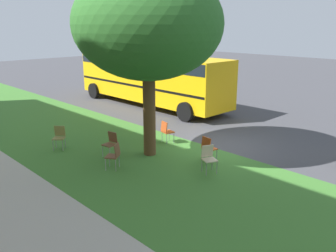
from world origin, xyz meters
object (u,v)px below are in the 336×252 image
(street_tree, at_px, (148,25))
(chair_3, at_px, (111,142))
(chair_5, at_px, (208,147))
(chair_1, at_px, (166,130))
(school_bus, at_px, (150,75))
(chair_0, at_px, (59,136))
(chair_4, at_px, (114,154))
(chair_2, at_px, (209,157))

(street_tree, bearing_deg, chair_3, 53.36)
(street_tree, relative_size, chair_5, 7.28)
(chair_1, relative_size, school_bus, 0.08)
(chair_5, bearing_deg, chair_0, 32.65)
(chair_4, bearing_deg, chair_5, -121.25)
(chair_0, distance_m, chair_3, 2.20)
(chair_2, xyz_separation_m, chair_3, (3.38, 1.36, 0.00))
(school_bus, bearing_deg, chair_2, 148.97)
(chair_1, relative_size, chair_5, 1.00)
(chair_1, height_order, chair_4, same)
(street_tree, distance_m, chair_5, 4.56)
(chair_4, bearing_deg, chair_1, -75.70)
(chair_1, bearing_deg, school_bus, -36.25)
(chair_0, distance_m, chair_5, 5.63)
(chair_1, relative_size, chair_4, 1.00)
(chair_1, bearing_deg, chair_3, 82.80)
(chair_1, distance_m, chair_5, 2.48)
(chair_2, xyz_separation_m, chair_5, (0.62, -0.73, 0.00))
(street_tree, relative_size, school_bus, 0.62)
(chair_3, bearing_deg, chair_1, -97.20)
(street_tree, bearing_deg, chair_4, 98.67)
(chair_0, relative_size, chair_2, 1.00)
(chair_5, xyz_separation_m, school_bus, (8.17, -4.56, 1.24))
(chair_2, distance_m, chair_4, 3.04)
(chair_5, distance_m, school_bus, 9.44)
(chair_2, relative_size, school_bus, 0.08)
(chair_5, height_order, school_bus, school_bus)
(chair_3, distance_m, chair_5, 3.46)
(chair_0, xyz_separation_m, chair_2, (-5.36, -2.31, 0.00))
(chair_2, distance_m, chair_3, 3.64)
(chair_3, bearing_deg, chair_5, -142.87)
(chair_3, relative_size, chair_5, 1.00)
(street_tree, distance_m, chair_1, 4.27)
(chair_3, height_order, chair_5, same)
(chair_3, height_order, school_bus, school_bus)
(chair_4, relative_size, school_bus, 0.08)
(chair_4, bearing_deg, street_tree, -81.33)
(street_tree, height_order, school_bus, street_tree)
(chair_2, relative_size, chair_4, 1.00)
(chair_3, height_order, chair_4, same)
(chair_2, xyz_separation_m, school_bus, (8.79, -5.28, 1.24))
(street_tree, height_order, chair_0, street_tree)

